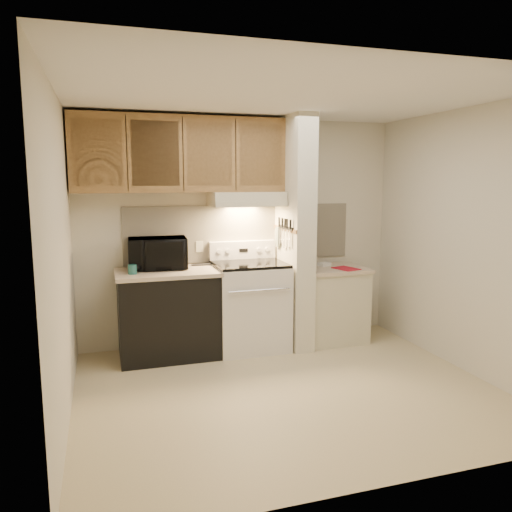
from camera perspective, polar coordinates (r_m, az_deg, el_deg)
name	(u,v)px	position (r m, az deg, el deg)	size (l,w,h in m)	color
floor	(287,389)	(4.56, 3.58, -14.95)	(3.60, 3.60, 0.00)	#C6B68B
ceiling	(290,96)	(4.23, 3.91, 17.82)	(3.60, 3.60, 0.00)	white
wall_back	(241,232)	(5.63, -1.74, 2.81)	(3.60, 0.02, 2.50)	beige
wall_left	(61,259)	(3.95, -21.43, -0.32)	(0.02, 3.00, 2.50)	beige
wall_right	(466,241)	(5.14, 22.83, 1.56)	(0.02, 3.00, 2.50)	beige
backsplash	(241,233)	(5.62, -1.70, 2.64)	(2.60, 0.02, 0.63)	beige
range_body	(250,307)	(5.45, -0.72, -5.85)	(0.76, 0.65, 0.92)	silver
oven_window	(259,311)	(5.14, 0.29, -6.26)	(0.50, 0.01, 0.30)	black
oven_handle	(260,290)	(5.06, 0.42, -3.96)	(0.02, 0.02, 0.65)	silver
cooktop	(250,264)	(5.35, -0.73, -0.91)	(0.74, 0.64, 0.03)	black
range_backguard	(242,250)	(5.60, -1.56, 0.71)	(0.76, 0.08, 0.20)	silver
range_display	(243,250)	(5.56, -1.45, 0.65)	(0.10, 0.01, 0.04)	black
range_knob_left_outer	(219,251)	(5.49, -4.25, 0.53)	(0.05, 0.05, 0.02)	silver
range_knob_left_inner	(228,251)	(5.51, -3.24, 0.57)	(0.05, 0.05, 0.02)	silver
range_knob_right_inner	(259,250)	(5.61, 0.33, 0.73)	(0.05, 0.05, 0.02)	silver
range_knob_right_outer	(267,249)	(5.64, 1.30, 0.77)	(0.05, 0.05, 0.02)	silver
dishwasher_front	(168,315)	(5.29, -9.99, -6.71)	(1.00, 0.63, 0.87)	black
left_countertop	(167,272)	(5.19, -10.12, -1.86)	(1.04, 0.67, 0.04)	#BFAB92
spoon_rest	(202,265)	(5.44, -6.22, -0.99)	(0.22, 0.07, 0.01)	black
teal_jar	(132,269)	(5.05, -13.95, -1.49)	(0.09, 0.09, 0.09)	#215B59
outlet	(200,247)	(5.52, -6.47, 1.06)	(0.08, 0.01, 0.12)	beige
microwave	(158,253)	(5.29, -11.18, 0.32)	(0.59, 0.40, 0.33)	black
partition_pillar	(294,233)	(5.46, 4.42, 2.60)	(0.22, 0.70, 2.50)	beige
pillar_trim	(285,229)	(5.42, 3.28, 3.09)	(0.01, 0.70, 0.04)	olive
knife_strip	(286,228)	(5.37, 3.41, 3.25)	(0.02, 0.42, 0.04)	black
knife_blade_a	(290,239)	(5.23, 3.87, 2.01)	(0.01, 0.04, 0.16)	silver
knife_handle_a	(291,224)	(5.20, 3.97, 3.62)	(0.02, 0.02, 0.10)	black
knife_blade_b	(287,239)	(5.30, 3.59, 1.99)	(0.01, 0.04, 0.18)	silver
knife_handle_b	(287,224)	(5.29, 3.56, 3.72)	(0.02, 0.02, 0.10)	black
knife_blade_c	(284,239)	(5.39, 3.24, 1.99)	(0.01, 0.04, 0.20)	silver
knife_handle_c	(285,223)	(5.35, 3.33, 3.77)	(0.02, 0.02, 0.10)	black
knife_blade_d	(282,236)	(5.46, 2.94, 2.30)	(0.01, 0.04, 0.16)	silver
knife_handle_d	(282,223)	(5.42, 3.05, 3.84)	(0.02, 0.02, 0.10)	black
knife_blade_e	(279,236)	(5.52, 2.70, 2.27)	(0.01, 0.04, 0.18)	silver
knife_handle_e	(279,222)	(5.52, 2.66, 3.93)	(0.02, 0.02, 0.10)	black
oven_mitt	(278,237)	(5.58, 2.51, 2.21)	(0.03, 0.09, 0.22)	slate
right_cab_base	(331,305)	(5.80, 8.57, -5.61)	(0.70, 0.60, 0.81)	beige
right_countertop	(332,269)	(5.71, 8.66, -1.47)	(0.74, 0.64, 0.04)	#BFAB92
red_folder	(346,269)	(5.62, 10.26, -1.42)	(0.20, 0.28, 0.01)	#A2101F
white_box	(324,264)	(5.77, 7.78, -0.94)	(0.14, 0.10, 0.04)	white
range_hood	(246,199)	(5.40, -1.12, 6.54)	(0.78, 0.44, 0.15)	beige
hood_lip	(252,204)	(5.20, -0.47, 5.96)	(0.78, 0.04, 0.06)	beige
upper_cabinets	(181,155)	(5.29, -8.62, 11.39)	(2.18, 0.33, 0.77)	olive
cab_door_a	(97,153)	(5.07, -17.68, 11.20)	(0.46, 0.01, 0.63)	olive
cab_gap_a	(127,153)	(5.08, -14.55, 11.33)	(0.01, 0.01, 0.73)	black
cab_door_b	(155,153)	(5.10, -11.43, 11.42)	(0.46, 0.01, 0.63)	olive
cab_gap_b	(183,154)	(5.13, -8.34, 11.48)	(0.01, 0.01, 0.73)	black
cab_door_c	(210,154)	(5.18, -5.31, 11.51)	(0.46, 0.01, 0.63)	olive
cab_gap_c	(236,155)	(5.25, -2.33, 11.50)	(0.01, 0.01, 0.73)	black
cab_door_d	(261,155)	(5.32, 0.56, 11.47)	(0.46, 0.01, 0.63)	olive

